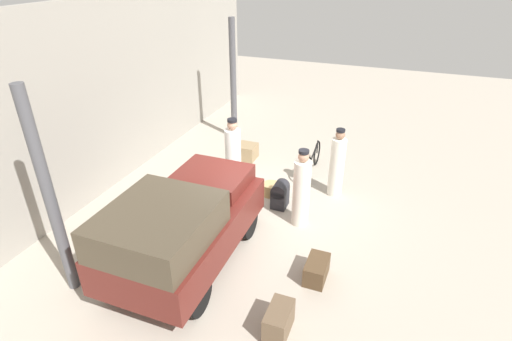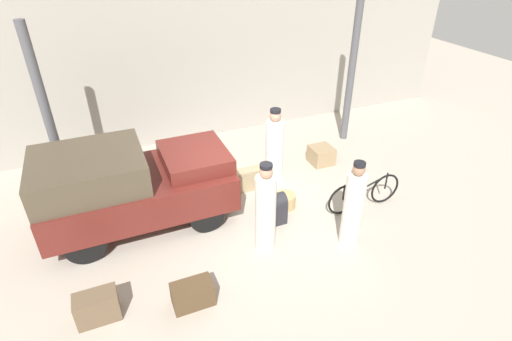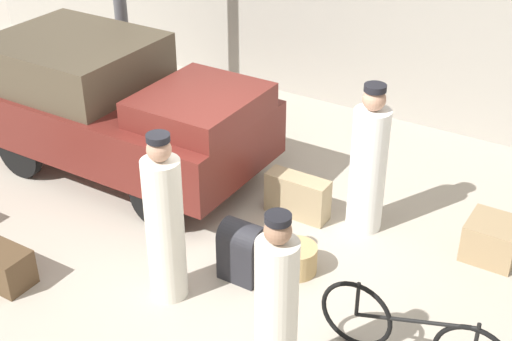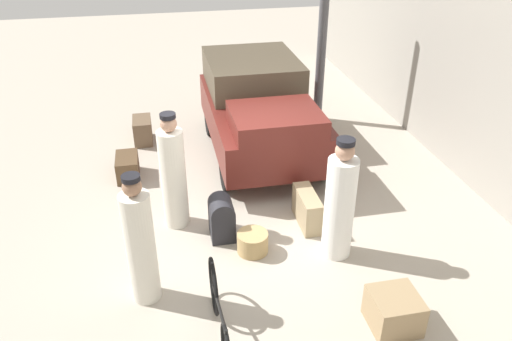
% 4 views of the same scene
% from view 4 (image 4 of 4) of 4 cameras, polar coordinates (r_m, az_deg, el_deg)
% --- Properties ---
extents(ground_plane, '(30.00, 30.00, 0.00)m').
position_cam_4_polar(ground_plane, '(7.74, -1.76, -5.55)').
color(ground_plane, '#A89E8E').
extents(station_building_facade, '(16.00, 0.15, 4.50)m').
position_cam_4_polar(station_building_facade, '(8.38, 27.18, 11.11)').
color(station_building_facade, gray).
rests_on(station_building_facade, ground).
extents(canopy_pillar_left, '(0.19, 0.19, 3.73)m').
position_cam_4_polar(canopy_pillar_left, '(10.58, 7.60, 15.17)').
color(canopy_pillar_left, '#4C4C51').
rests_on(canopy_pillar_left, ground).
extents(truck, '(3.57, 1.84, 1.66)m').
position_cam_4_polar(truck, '(9.32, 0.35, 7.25)').
color(truck, black).
rests_on(truck, ground).
extents(bicycle, '(1.75, 0.04, 0.74)m').
position_cam_4_polar(bicycle, '(5.70, -4.15, -16.49)').
color(bicycle, black).
rests_on(bicycle, ground).
extents(wicker_basket, '(0.44, 0.44, 0.30)m').
position_cam_4_polar(wicker_basket, '(7.02, -0.39, -8.22)').
color(wicker_basket, tan).
rests_on(wicker_basket, ground).
extents(porter_standing_middle, '(0.41, 0.41, 1.76)m').
position_cam_4_polar(porter_standing_middle, '(6.72, 9.55, -3.82)').
color(porter_standing_middle, white).
rests_on(porter_standing_middle, ground).
extents(porter_lifting_near_truck, '(0.35, 0.35, 1.75)m').
position_cam_4_polar(porter_lifting_near_truck, '(6.08, -13.09, -8.26)').
color(porter_lifting_near_truck, silver).
rests_on(porter_lifting_near_truck, ground).
extents(porter_with_bicycle, '(0.37, 0.37, 1.80)m').
position_cam_4_polar(porter_with_bicycle, '(7.32, -9.44, -0.58)').
color(porter_with_bicycle, silver).
rests_on(porter_with_bicycle, ground).
extents(suitcase_black_upright, '(0.55, 0.55, 0.43)m').
position_cam_4_polar(suitcase_black_upright, '(6.17, 15.48, -15.21)').
color(suitcase_black_upright, '#937A56').
rests_on(suitcase_black_upright, ground).
extents(trunk_large_brown, '(0.63, 0.35, 0.48)m').
position_cam_4_polar(trunk_large_brown, '(10.24, -12.82, 4.51)').
color(trunk_large_brown, brown).
rests_on(trunk_large_brown, ground).
extents(suitcase_tan_flat, '(0.64, 0.38, 0.40)m').
position_cam_4_polar(suitcase_tan_flat, '(9.02, -14.46, 0.41)').
color(suitcase_tan_flat, '#4C3823').
rests_on(suitcase_tan_flat, ground).
extents(trunk_barrel_dark, '(0.43, 0.35, 0.65)m').
position_cam_4_polar(trunk_barrel_dark, '(7.21, -3.94, -5.31)').
color(trunk_barrel_dark, '#232328').
rests_on(trunk_barrel_dark, ground).
extents(suitcase_small_leather, '(0.76, 0.26, 0.51)m').
position_cam_4_polar(suitcase_small_leather, '(7.56, 5.86, -4.36)').
color(suitcase_small_leather, '#9E8966').
rests_on(suitcase_small_leather, ground).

